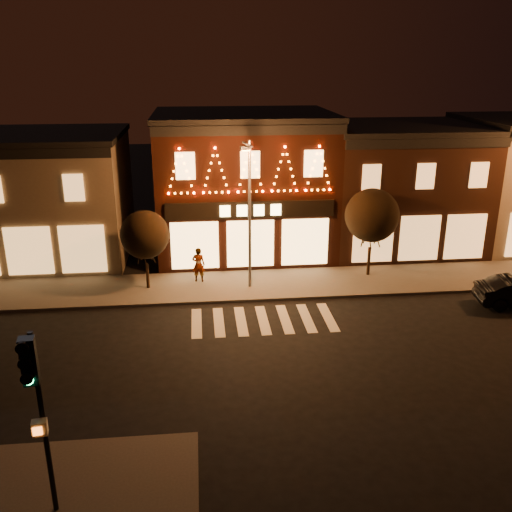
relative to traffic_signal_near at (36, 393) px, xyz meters
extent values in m
plane|color=black|center=(6.72, 6.97, -3.77)|extent=(120.00, 120.00, 0.00)
cube|color=#47423D|center=(8.72, 14.97, -3.70)|extent=(44.00, 4.00, 0.15)
cube|color=#70614F|center=(-6.28, 20.97, -0.27)|extent=(12.00, 8.00, 7.00)
cube|color=black|center=(-6.28, 20.97, 3.38)|extent=(12.20, 8.20, 0.30)
cube|color=black|center=(6.72, 20.97, 0.23)|extent=(10.00, 8.00, 8.00)
cube|color=black|center=(6.72, 20.97, 4.38)|extent=(10.20, 8.20, 0.30)
cube|color=black|center=(6.72, 16.92, 3.98)|extent=(10.00, 0.25, 0.50)
cube|color=black|center=(6.72, 16.87, -0.17)|extent=(9.00, 0.15, 0.90)
cube|color=#FFD87F|center=(6.72, 16.77, -0.17)|extent=(3.40, 0.08, 0.60)
cube|color=#361C13|center=(16.22, 20.97, -0.17)|extent=(9.00, 8.00, 7.20)
cube|color=black|center=(16.22, 20.97, 3.58)|extent=(9.20, 8.20, 0.30)
cube|color=black|center=(16.22, 16.92, 3.18)|extent=(9.00, 0.25, 0.50)
cylinder|color=black|center=(0.02, 0.16, -1.05)|extent=(0.13, 0.13, 5.14)
cube|color=black|center=(-0.01, -0.08, 0.90)|extent=(0.40, 0.38, 1.17)
cylinder|color=#19FF72|center=(-0.04, -0.26, 0.51)|extent=(0.25, 0.10, 0.25)
cube|color=beige|center=(-0.01, -0.06, -0.94)|extent=(0.39, 0.30, 0.38)
cylinder|color=#59595E|center=(6.47, 14.65, 0.09)|extent=(0.15, 0.15, 7.43)
cylinder|color=#59595E|center=(6.32, 13.92, 3.71)|extent=(0.39, 1.47, 0.09)
cube|color=#59595E|center=(6.17, 13.19, 3.66)|extent=(0.51, 0.35, 0.17)
cube|color=orange|center=(6.17, 13.19, 3.56)|extent=(0.38, 0.25, 0.05)
cylinder|color=black|center=(1.30, 15.02, -2.96)|extent=(0.15, 0.15, 1.32)
sphere|color=black|center=(1.30, 15.02, -0.79)|extent=(2.41, 2.41, 2.41)
cylinder|color=black|center=(12.99, 15.65, -2.85)|extent=(0.17, 0.17, 1.54)
sphere|color=black|center=(12.99, 15.65, -0.32)|extent=(2.82, 2.82, 2.82)
imported|color=gray|center=(3.89, 15.65, -2.71)|extent=(0.73, 0.53, 1.83)
camera|label=1|loc=(3.99, -11.95, 7.50)|focal=39.53mm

